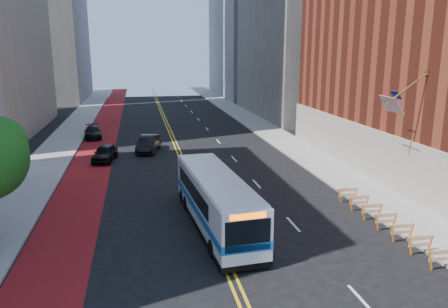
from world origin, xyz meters
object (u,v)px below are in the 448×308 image
at_px(car_a, 105,153).
at_px(car_b, 149,144).
at_px(transit_bus, 216,200).
at_px(car_c, 93,132).

bearing_deg(car_a, car_b, 46.36).
bearing_deg(transit_bus, car_c, 103.85).
bearing_deg(transit_bus, car_a, 108.75).
height_order(car_a, car_c, car_a).
height_order(transit_bus, car_a, transit_bus).
height_order(transit_bus, car_c, transit_bus).
bearing_deg(car_b, car_c, 139.77).
distance_m(car_a, car_c, 11.40).
bearing_deg(car_c, car_a, -85.76).
bearing_deg(car_b, car_a, -130.35).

